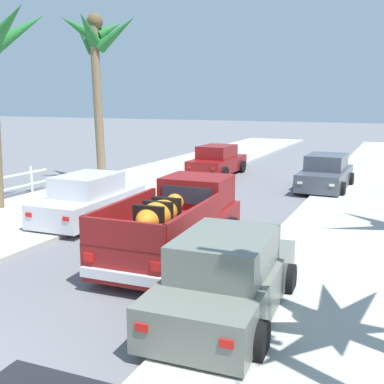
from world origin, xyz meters
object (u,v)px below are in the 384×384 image
object	(u,v)px
pickup_truck	(177,224)
car_right_mid	(226,278)
car_right_near	(90,200)
car_left_mid	(325,174)
car_left_near	(217,161)
palm_tree_right_mid	(96,50)

from	to	relation	value
pickup_truck	car_right_mid	world-z (taller)	pickup_truck
car_right_near	car_left_mid	bearing A→B (deg)	54.91
car_left_near	car_left_mid	size ratio (longest dim) A/B	1.00
car_left_near	palm_tree_right_mid	size ratio (longest dim) A/B	0.57
car_right_near	car_right_mid	distance (m)	7.73
pickup_truck	car_left_mid	world-z (taller)	pickup_truck
car_left_near	palm_tree_right_mid	world-z (taller)	palm_tree_right_mid
car_left_mid	car_right_near	bearing A→B (deg)	-125.09
car_right_near	car_right_mid	bearing A→B (deg)	-35.79
car_right_near	car_left_mid	world-z (taller)	same
palm_tree_right_mid	pickup_truck	bearing A→B (deg)	-45.56
car_left_near	car_right_mid	size ratio (longest dim) A/B	0.99
car_right_near	car_left_near	bearing A→B (deg)	88.45
car_right_near	palm_tree_right_mid	world-z (taller)	palm_tree_right_mid
pickup_truck	palm_tree_right_mid	distance (m)	12.29
car_right_mid	pickup_truck	bearing A→B (deg)	130.82
pickup_truck	palm_tree_right_mid	size ratio (longest dim) A/B	0.70
car_right_near	palm_tree_right_mid	distance (m)	8.90
car_right_near	palm_tree_right_mid	bearing A→B (deg)	122.11
pickup_truck	car_left_near	distance (m)	12.96
car_left_near	car_right_near	distance (m)	10.53
palm_tree_right_mid	car_left_mid	bearing A→B (deg)	14.25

